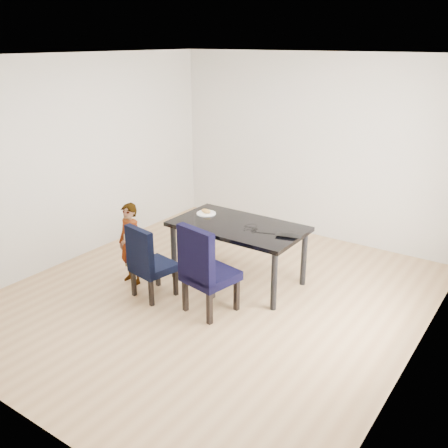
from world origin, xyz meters
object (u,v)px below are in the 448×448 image
Objects in this scene: dining_table at (238,253)px; laptop at (290,235)px; chair_left at (153,261)px; chair_right at (211,268)px; child at (130,244)px; plate at (206,213)px.

dining_table is 0.78m from laptop.
chair_left is at bearing 22.08° from laptop.
child is (-1.21, 0.00, -0.00)m from chair_right.
chair_left is 3.58× the size of plate.
plate is (0.51, 0.87, 0.24)m from child.
child reaches higher than laptop.
laptop reaches higher than dining_table.
dining_table is 1.79× the size of chair_left.
chair_right reaches higher than dining_table.
chair_left is at bearing -162.08° from chair_right.
child is at bearing -143.63° from dining_table.
dining_table is 5.43× the size of laptop.
child reaches higher than chair_left.
dining_table is 1.06m from chair_left.
dining_table is 0.81m from chair_right.
chair_left is 0.76m from chair_right.
plate is 0.85× the size of laptop.
laptop is at bearing -2.89° from plate.
child is at bearing 178.19° from chair_left.
child is 1.93m from laptop.
child is at bearing 11.60° from laptop.
child reaches higher than dining_table.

